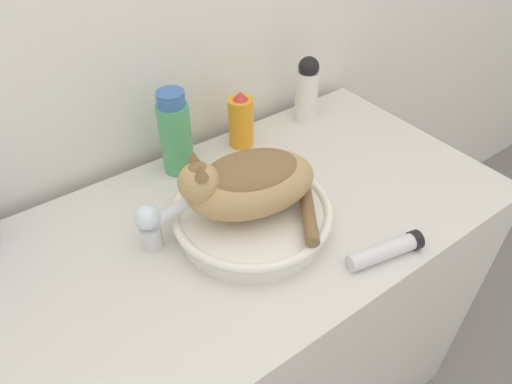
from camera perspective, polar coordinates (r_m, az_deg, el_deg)
name	(u,v)px	position (r m, az deg, el deg)	size (l,w,h in m)	color
wall_back	(137,35)	(1.12, -14.64, 18.46)	(8.00, 0.05, 2.40)	silver
vanity_counter	(238,338)	(1.36, -2.23, -17.73)	(1.29, 0.64, 0.89)	beige
sink_basin	(252,215)	(0.98, -0.50, -2.91)	(0.35, 0.35, 0.06)	white
cat	(248,182)	(0.92, -1.00, 1.26)	(0.30, 0.28, 0.16)	tan
faucet	(154,223)	(0.94, -12.65, -3.80)	(0.13, 0.07, 0.12)	silver
mouthwash_bottle	(175,134)	(1.12, -10.04, 7.15)	(0.08, 0.08, 0.22)	#4CA366
spray_bottle_trigger	(241,121)	(1.21, -1.89, 8.88)	(0.07, 0.07, 0.16)	orange
lotion_bottle_white	(307,89)	(1.32, 6.39, 12.68)	(0.06, 0.06, 0.19)	white
cream_tube	(386,251)	(0.97, 15.95, -7.06)	(0.17, 0.07, 0.04)	silver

